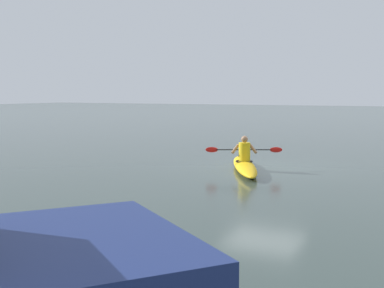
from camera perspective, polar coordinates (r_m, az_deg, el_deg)
The scene contains 3 objects.
ground_plane at distance 16.92m, azimuth 8.05°, elevation -2.59°, with size 160.00×160.00×0.00m, color #384742.
kayak at distance 16.11m, azimuth 5.86°, elevation -2.45°, with size 2.53×4.21×0.30m.
kayaker at distance 16.16m, azimuth 5.84°, elevation -0.70°, with size 2.19×1.14×0.79m.
Camera 1 is at (-5.52, 15.81, 2.44)m, focal length 47.98 mm.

